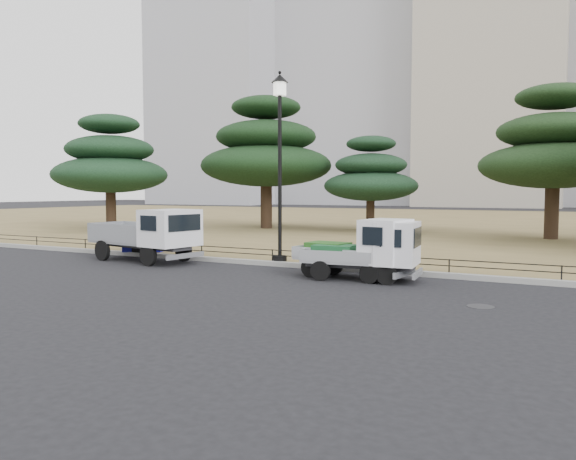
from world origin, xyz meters
The scene contains 16 objects.
ground centered at (0.00, 0.00, 0.00)m, with size 220.00×220.00×0.00m, color black.
lawn centered at (0.00, 30.60, 0.07)m, with size 120.00×56.00×0.15m, color olive.
curb centered at (0.00, 2.60, 0.08)m, with size 120.00×0.25×0.16m, color gray.
truck_large centered at (-5.46, 1.52, 1.07)m, with size 4.61×2.37×1.92m.
truck_kei_front centered at (2.72, 1.35, 0.88)m, with size 3.48×1.83×1.76m.
truck_kei_rear centered at (3.07, 1.18, 0.85)m, with size 3.36×1.68×1.70m.
street_lamp centered at (-0.78, 2.90, 4.45)m, with size 0.57×0.57×6.36m.
pipe_fence centered at (0.00, 2.75, 0.44)m, with size 38.00×0.04×0.40m.
tarp_pile centered at (-7.10, 3.20, 0.56)m, with size 1.86×1.65×1.02m.
manhole centered at (6.50, -1.20, 0.01)m, with size 0.60×0.60×0.01m, color #2D2D30.
pine_west_far centered at (-17.86, 12.08, 4.29)m, with size 7.10×7.10×7.18m.
pine_west_near centered at (-9.69, 17.52, 5.03)m, with size 8.47×8.47×8.47m.
pine_center_left centered at (-2.69, 17.76, 3.42)m, with size 5.57×5.57×5.66m.
pine_center_right centered at (7.12, 17.01, 4.60)m, with size 7.25×7.25×7.69m.
tower_far_west centered at (-55.00, 80.00, 32.50)m, with size 24.00×20.00×65.00m, color #A0A0A5.
tower_center_left centered at (-5.00, 85.00, 27.50)m, with size 22.00×20.00×55.00m, color #AAA08C.
Camera 1 is at (8.39, -14.08, 2.57)m, focal length 35.00 mm.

